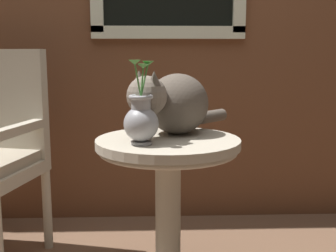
{
  "coord_description": "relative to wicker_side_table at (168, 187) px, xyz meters",
  "views": [
    {
      "loc": [
        -0.01,
        -1.57,
        0.96
      ],
      "look_at": [
        0.05,
        0.05,
        0.69
      ],
      "focal_mm": 45.13,
      "sensor_mm": 36.0,
      "label": 1
    }
  ],
  "objects": [
    {
      "name": "cat",
      "position": [
        0.02,
        0.08,
        0.33
      ],
      "size": [
        0.44,
        0.43,
        0.27
      ],
      "color": "brown",
      "rests_on": "wicker_side_table"
    },
    {
      "name": "wicker_side_table",
      "position": [
        0.0,
        0.0,
        0.0
      ],
      "size": [
        0.57,
        0.57,
        0.64
      ],
      "color": "#B2A893",
      "rests_on": "ground_plane"
    },
    {
      "name": "pewter_vase_with_ivy",
      "position": [
        -0.1,
        -0.11,
        0.29
      ],
      "size": [
        0.13,
        0.13,
        0.31
      ],
      "color": "#99999E",
      "rests_on": "wicker_side_table"
    }
  ]
}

